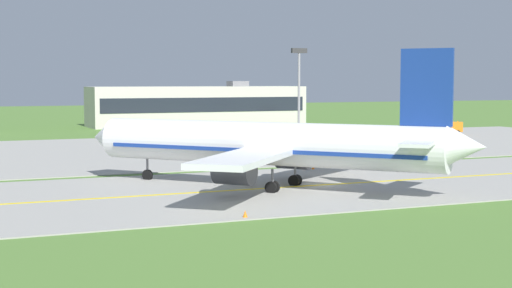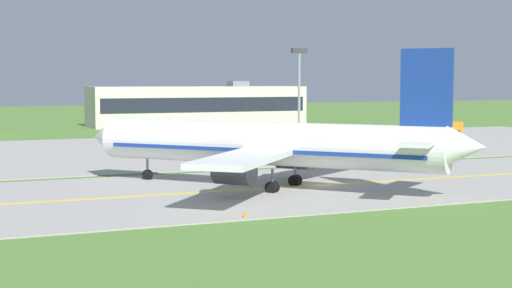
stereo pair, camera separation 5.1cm
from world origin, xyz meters
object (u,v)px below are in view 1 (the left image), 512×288
(service_truck_baggage, at_px, (295,144))
(apron_light_mast, at_px, (299,85))
(airplane_lead, at_px, (269,144))
(service_truck_fuel, at_px, (446,126))

(service_truck_baggage, xyz_separation_m, apron_light_mast, (4.74, 8.44, 7.79))
(airplane_lead, xyz_separation_m, service_truck_baggage, (16.02, 27.24, -2.60))
(service_truck_fuel, bearing_deg, apron_light_mast, -156.69)
(airplane_lead, bearing_deg, apron_light_mast, 59.80)
(airplane_lead, distance_m, apron_light_mast, 41.61)
(airplane_lead, relative_size, service_truck_fuel, 5.33)
(airplane_lead, height_order, apron_light_mast, apron_light_mast)
(service_truck_baggage, relative_size, apron_light_mast, 0.42)
(service_truck_fuel, bearing_deg, airplane_lead, -138.64)
(service_truck_fuel, relative_size, apron_light_mast, 0.42)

